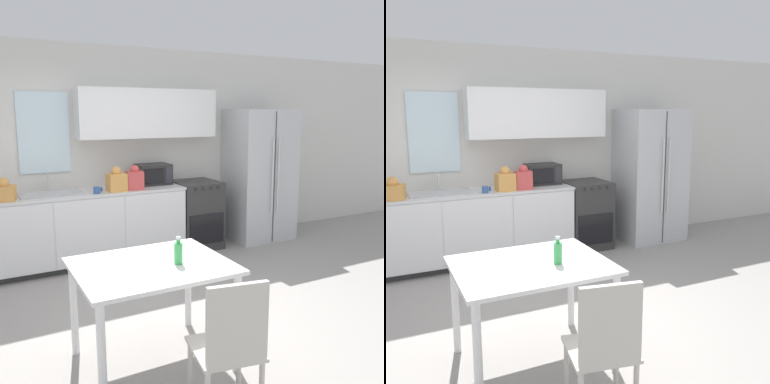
% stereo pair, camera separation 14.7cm
% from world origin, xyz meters
% --- Properties ---
extents(ground_plane, '(12.00, 12.00, 0.00)m').
position_xyz_m(ground_plane, '(0.00, 0.00, 0.00)').
color(ground_plane, gray).
extents(wall_back, '(12.00, 0.38, 2.70)m').
position_xyz_m(wall_back, '(0.08, 2.10, 1.43)').
color(wall_back, silver).
rests_on(wall_back, ground_plane).
extents(kitchen_counter, '(2.52, 0.62, 0.92)m').
position_xyz_m(kitchen_counter, '(-0.36, 1.80, 0.46)').
color(kitchen_counter, '#333333').
rests_on(kitchen_counter, ground_plane).
extents(oven_range, '(0.60, 0.64, 0.93)m').
position_xyz_m(oven_range, '(1.19, 1.79, 0.46)').
color(oven_range, '#2D2D2D').
rests_on(oven_range, ground_plane).
extents(refrigerator, '(0.91, 0.76, 1.91)m').
position_xyz_m(refrigerator, '(2.23, 1.75, 0.95)').
color(refrigerator, silver).
rests_on(refrigerator, ground_plane).
extents(kitchen_sink, '(0.72, 0.41, 0.23)m').
position_xyz_m(kitchen_sink, '(-0.73, 1.81, 0.93)').
color(kitchen_sink, '#B7BABC').
rests_on(kitchen_sink, kitchen_counter).
extents(microwave, '(0.44, 0.33, 0.27)m').
position_xyz_m(microwave, '(0.61, 1.91, 1.05)').
color(microwave, '#282828').
rests_on(microwave, kitchen_counter).
extents(coffee_mug, '(0.11, 0.08, 0.08)m').
position_xyz_m(coffee_mug, '(-0.24, 1.61, 0.96)').
color(coffee_mug, '#335999').
rests_on(coffee_mug, kitchen_counter).
extents(grocery_bag_0, '(0.22, 0.20, 0.31)m').
position_xyz_m(grocery_bag_0, '(0.26, 1.66, 1.05)').
color(grocery_bag_0, '#D14C4C').
rests_on(grocery_bag_0, kitchen_counter).
extents(grocery_bag_1, '(0.28, 0.25, 0.26)m').
position_xyz_m(grocery_bag_1, '(-1.25, 1.65, 1.02)').
color(grocery_bag_1, '#DB994C').
rests_on(grocery_bag_1, kitchen_counter).
extents(grocery_bag_2, '(0.23, 0.20, 0.30)m').
position_xyz_m(grocery_bag_2, '(0.02, 1.65, 1.05)').
color(grocery_bag_2, '#DB994C').
rests_on(grocery_bag_2, kitchen_counter).
extents(dining_table, '(1.11, 0.89, 0.78)m').
position_xyz_m(dining_table, '(-0.44, -0.58, 0.67)').
color(dining_table, white).
rests_on(dining_table, ground_plane).
extents(dining_chair_near, '(0.47, 0.47, 0.93)m').
position_xyz_m(dining_chair_near, '(-0.28, -1.40, 0.54)').
color(dining_chair_near, beige).
rests_on(dining_chair_near, ground_plane).
extents(drink_bottle, '(0.06, 0.06, 0.20)m').
position_xyz_m(drink_bottle, '(-0.27, -0.66, 0.86)').
color(drink_bottle, '#3FB259').
rests_on(drink_bottle, dining_table).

